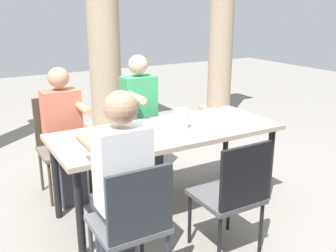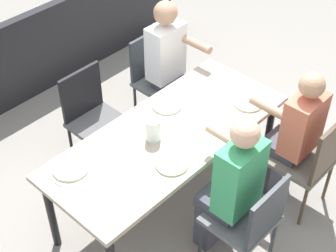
# 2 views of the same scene
# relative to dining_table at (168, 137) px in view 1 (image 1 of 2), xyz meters

# --- Properties ---
(ground_plane) EXTENTS (16.00, 16.00, 0.00)m
(ground_plane) POSITION_rel_dining_table_xyz_m (0.00, 0.00, -0.69)
(ground_plane) COLOR gray
(dining_table) EXTENTS (1.99, 0.83, 0.76)m
(dining_table) POSITION_rel_dining_table_xyz_m (0.00, 0.00, 0.00)
(dining_table) COLOR tan
(dining_table) RESTS_ON ground
(chair_west_north) EXTENTS (0.44, 0.44, 0.95)m
(chair_west_north) POSITION_rel_dining_table_xyz_m (-0.73, 0.84, -0.15)
(chair_west_north) COLOR #6A6158
(chair_west_north) RESTS_ON ground
(chair_west_south) EXTENTS (0.44, 0.44, 0.90)m
(chair_west_south) POSITION_rel_dining_table_xyz_m (-0.73, -0.83, -0.17)
(chair_west_south) COLOR #5B5E61
(chair_west_south) RESTS_ON ground
(chair_mid_north) EXTENTS (0.44, 0.44, 0.89)m
(chair_mid_north) POSITION_rel_dining_table_xyz_m (0.06, 0.83, -0.18)
(chair_mid_north) COLOR #5B5E61
(chair_mid_north) RESTS_ON ground
(chair_mid_south) EXTENTS (0.44, 0.44, 0.90)m
(chair_mid_south) POSITION_rel_dining_table_xyz_m (0.06, -0.84, -0.17)
(chair_mid_south) COLOR #4F4F50
(chair_mid_south) RESTS_ON ground
(diner_woman_green) EXTENTS (0.35, 0.49, 1.26)m
(diner_woman_green) POSITION_rel_dining_table_xyz_m (-0.72, 0.64, -0.01)
(diner_woman_green) COLOR #3F3F4C
(diner_woman_green) RESTS_ON ground
(diner_man_white) EXTENTS (0.35, 0.49, 1.31)m
(diner_man_white) POSITION_rel_dining_table_xyz_m (-0.73, -0.65, 0.02)
(diner_man_white) COLOR #3F3F4C
(diner_man_white) RESTS_ON ground
(diner_guest_third) EXTENTS (0.35, 0.49, 1.33)m
(diner_guest_third) POSITION_rel_dining_table_xyz_m (0.06, 0.64, 0.02)
(diner_guest_third) COLOR #3F3F4C
(diner_guest_third) RESTS_ON ground
(stone_column_centre) EXTENTS (0.56, 0.56, 2.86)m
(stone_column_centre) POSITION_rel_dining_table_xyz_m (0.31, 2.26, 0.72)
(stone_column_centre) COLOR tan
(stone_column_centre) RESTS_ON ground
(stone_column_far) EXTENTS (0.50, 0.50, 2.79)m
(stone_column_far) POSITION_rel_dining_table_xyz_m (2.27, 2.26, 0.69)
(stone_column_far) COLOR tan
(stone_column_far) RESTS_ON ground
(plate_0) EXTENTS (0.24, 0.24, 0.02)m
(plate_0) POSITION_rel_dining_table_xyz_m (-0.70, 0.22, 0.08)
(plate_0) COLOR silver
(plate_0) RESTS_ON dining_table
(fork_0) EXTENTS (0.03, 0.17, 0.01)m
(fork_0) POSITION_rel_dining_table_xyz_m (-0.85, 0.22, 0.07)
(fork_0) COLOR silver
(fork_0) RESTS_ON dining_table
(spoon_0) EXTENTS (0.04, 0.17, 0.01)m
(spoon_0) POSITION_rel_dining_table_xyz_m (-0.55, 0.22, 0.07)
(spoon_0) COLOR silver
(spoon_0) RESTS_ON dining_table
(plate_1) EXTENTS (0.25, 0.25, 0.02)m
(plate_1) POSITION_rel_dining_table_xyz_m (-0.23, -0.23, 0.08)
(plate_1) COLOR white
(plate_1) RESTS_ON dining_table
(fork_1) EXTENTS (0.02, 0.17, 0.01)m
(fork_1) POSITION_rel_dining_table_xyz_m (-0.38, -0.23, 0.07)
(fork_1) COLOR silver
(fork_1) RESTS_ON dining_table
(spoon_1) EXTENTS (0.02, 0.17, 0.01)m
(spoon_1) POSITION_rel_dining_table_xyz_m (-0.08, -0.23, 0.07)
(spoon_1) COLOR silver
(spoon_1) RESTS_ON dining_table
(plate_2) EXTENTS (0.24, 0.24, 0.02)m
(plate_2) POSITION_rel_dining_table_xyz_m (0.23, 0.25, 0.08)
(plate_2) COLOR silver
(plate_2) RESTS_ON dining_table
(fork_2) EXTENTS (0.02, 0.17, 0.01)m
(fork_2) POSITION_rel_dining_table_xyz_m (0.08, 0.25, 0.07)
(fork_2) COLOR silver
(fork_2) RESTS_ON dining_table
(spoon_2) EXTENTS (0.02, 0.17, 0.01)m
(spoon_2) POSITION_rel_dining_table_xyz_m (0.38, 0.25, 0.07)
(spoon_2) COLOR silver
(spoon_2) RESTS_ON dining_table
(plate_3) EXTENTS (0.26, 0.26, 0.02)m
(plate_3) POSITION_rel_dining_table_xyz_m (0.74, -0.24, 0.08)
(plate_3) COLOR white
(plate_3) RESTS_ON dining_table
(fork_3) EXTENTS (0.02, 0.17, 0.01)m
(fork_3) POSITION_rel_dining_table_xyz_m (0.59, -0.24, 0.07)
(fork_3) COLOR silver
(fork_3) RESTS_ON dining_table
(spoon_3) EXTENTS (0.03, 0.17, 0.01)m
(spoon_3) POSITION_rel_dining_table_xyz_m (0.89, -0.24, 0.07)
(spoon_3) COLOR silver
(spoon_3) RESTS_ON dining_table
(water_pitcher) EXTENTS (0.11, 0.11, 0.18)m
(water_pitcher) POSITION_rel_dining_table_xyz_m (0.12, -0.04, 0.15)
(water_pitcher) COLOR white
(water_pitcher) RESTS_ON dining_table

